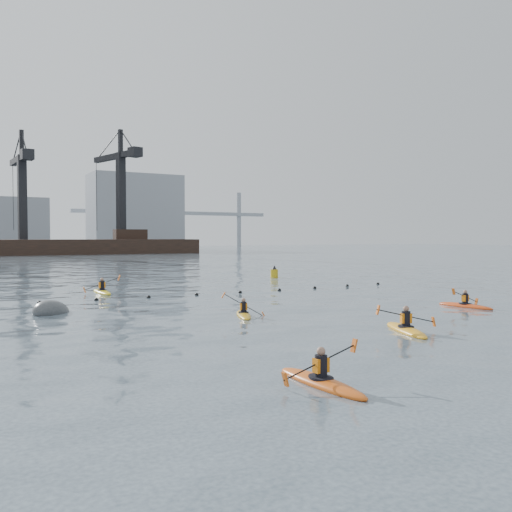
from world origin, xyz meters
The scene contains 11 objects.
ground centered at (0.00, 0.00, 0.00)m, with size 400.00×400.00×0.00m, color #3A4755.
float_line centered at (-0.50, 22.53, 0.03)m, with size 33.24×0.73×0.24m.
barge_pier centered at (-0.22, 110.00, 1.89)m, with size 72.00×19.30×29.50m.
skyline centered at (2.23, 150.27, 9.25)m, with size 141.00×28.00×22.00m.
kayaker_0 centered at (-4.22, 2.14, 0.10)m, with size 2.23×3.29×1.15m.
kayaker_1 centered at (2.98, 6.62, 0.11)m, with size 2.23×3.48×1.16m.
kayaker_3 centered at (-0.50, 13.23, 0.09)m, with size 1.93×2.90×1.21m.
kayaker_4 centered at (10.89, 10.47, 0.10)m, with size 2.14×3.16×1.13m.
kayaker_5 centered at (-3.74, 26.58, 0.11)m, with size 2.38×3.48×1.25m.
mooring_buoy centered at (-8.00, 18.48, 0.00)m, with size 2.40×1.42×1.20m, color #383A3C.
nav_buoy centered at (12.77, 32.60, 0.37)m, with size 0.67×0.67×1.22m.
Camera 1 is at (-11.91, -8.46, 3.58)m, focal length 38.00 mm.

